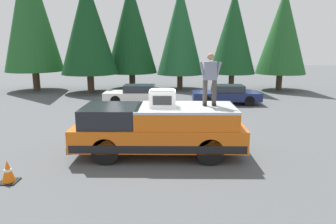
% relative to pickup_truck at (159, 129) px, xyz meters
% --- Properties ---
extents(ground_plane, '(90.00, 90.00, 0.00)m').
position_rel_pickup_truck_xyz_m(ground_plane, '(0.24, 0.24, -0.87)').
color(ground_plane, '#4C4F51').
extents(pickup_truck, '(2.01, 5.54, 1.65)m').
position_rel_pickup_truck_xyz_m(pickup_truck, '(0.00, 0.00, 0.00)').
color(pickup_truck, orange).
rests_on(pickup_truck, ground).
extents(compressor_unit, '(0.65, 0.84, 0.56)m').
position_rel_pickup_truck_xyz_m(compressor_unit, '(-0.08, -0.12, 1.05)').
color(compressor_unit, white).
rests_on(compressor_unit, pickup_truck).
extents(person_on_truck_bed, '(0.29, 0.72, 1.69)m').
position_rel_pickup_truck_xyz_m(person_on_truck_bed, '(0.15, -1.65, 1.68)').
color(person_on_truck_bed, '#423D38').
rests_on(person_on_truck_bed, pickup_truck).
extents(parked_car_navy, '(1.64, 4.10, 1.16)m').
position_rel_pickup_truck_xyz_m(parked_car_navy, '(9.17, -3.78, -0.29)').
color(parked_car_navy, navy).
rests_on(parked_car_navy, ground).
extents(parked_car_white, '(1.64, 4.10, 1.16)m').
position_rel_pickup_truck_xyz_m(parked_car_white, '(9.17, 1.64, -0.29)').
color(parked_car_white, white).
rests_on(parked_car_white, ground).
extents(traffic_cone, '(0.47, 0.47, 0.62)m').
position_rel_pickup_truck_xyz_m(traffic_cone, '(-2.19, 3.94, -0.58)').
color(traffic_cone, black).
rests_on(traffic_cone, ground).
extents(conifer_far_left, '(3.86, 3.86, 7.84)m').
position_rel_pickup_truck_xyz_m(conifer_far_left, '(15.20, -9.01, 3.70)').
color(conifer_far_left, '#4C3826').
rests_on(conifer_far_left, ground).
extents(conifer_left, '(3.53, 3.53, 7.61)m').
position_rel_pickup_truck_xyz_m(conifer_left, '(14.82, -5.12, 3.60)').
color(conifer_left, '#4C3826').
rests_on(conifer_left, ground).
extents(conifer_center_left, '(3.70, 3.70, 8.18)m').
position_rel_pickup_truck_xyz_m(conifer_center_left, '(15.70, -1.09, 3.82)').
color(conifer_center_left, '#4C3826').
rests_on(conifer_center_left, ground).
extents(conifer_center_right, '(4.13, 4.13, 8.57)m').
position_rel_pickup_truck_xyz_m(conifer_center_right, '(16.15, 2.87, 4.05)').
color(conifer_center_right, '#4C3826').
rests_on(conifer_center_right, ground).
extents(conifer_right, '(4.21, 4.21, 8.42)m').
position_rel_pickup_truck_xyz_m(conifer_right, '(13.84, 5.76, 4.03)').
color(conifer_right, '#4C3826').
rests_on(conifer_right, ground).
extents(conifer_far_right, '(4.42, 4.42, 10.75)m').
position_rel_pickup_truck_xyz_m(conifer_far_right, '(14.84, 10.35, 5.25)').
color(conifer_far_right, '#4C3826').
rests_on(conifer_far_right, ground).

